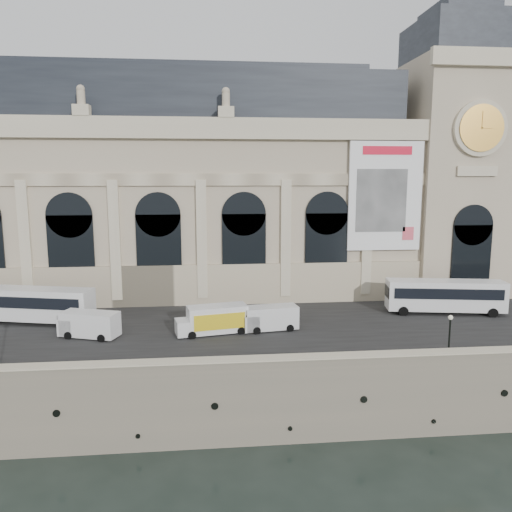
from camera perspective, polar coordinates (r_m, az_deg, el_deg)
The scene contains 12 objects.
ground at distance 42.64m, azimuth -7.55°, elevation -21.10°, with size 260.00×260.00×0.00m, color black.
quay at distance 74.17m, azimuth -6.77°, elevation -5.31°, with size 160.00×70.00×6.00m, color gray.
street at distance 53.13m, azimuth -7.22°, elevation -7.77°, with size 160.00×24.00×0.06m, color #2D2D2D.
parapet at distance 40.28m, azimuth -7.72°, elevation -12.51°, with size 160.00×1.40×1.21m.
museum at distance 68.13m, azimuth -12.17°, elevation 7.51°, with size 69.00×18.70×29.10m.
clock_pavilion at distance 72.45m, azimuth 21.23°, elevation 10.11°, with size 13.00×14.72×36.70m.
bus_left at distance 57.65m, azimuth -24.15°, elevation -5.01°, with size 13.11×5.67×3.79m.
bus_right at distance 60.22m, azimuth 20.79°, elevation -4.21°, with size 13.19×4.84×3.81m.
van_b at distance 51.13m, azimuth -18.76°, elevation -7.40°, with size 6.06×3.84×2.53m.
van_c at distance 50.55m, azimuth 1.32°, elevation -7.12°, with size 5.81×2.91×2.48m.
box_truck at distance 49.64m, azimuth -4.90°, elevation -7.28°, with size 7.28×3.58×2.82m.
lamp_right at distance 45.58m, azimuth 21.22°, elevation -8.70°, with size 0.40×0.40×3.91m.
Camera 1 is at (1.57, -36.83, 21.42)m, focal length 35.00 mm.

